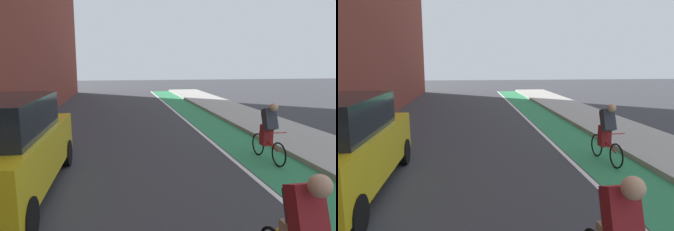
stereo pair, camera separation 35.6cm
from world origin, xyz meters
TOP-DOWN VIEW (x-y plane):
  - ground_plane at (0.00, 13.74)m, footprint 78.05×78.05m
  - bike_lane_paint at (3.19, 15.74)m, footprint 1.60×35.48m
  - lane_divider_stripe at (2.29, 15.74)m, footprint 0.12×35.48m
  - sidewalk_right at (5.32, 15.74)m, footprint 2.65×35.48m
  - parked_suv_yellow_cab at (-2.95, 11.04)m, footprint 1.86×4.59m
  - cyclist_trailing at (3.19, 12.38)m, footprint 0.48×1.68m

SIDE VIEW (x-z plane):
  - ground_plane at x=0.00m, z-range 0.00..0.00m
  - bike_lane_paint at x=3.19m, z-range 0.00..0.00m
  - lane_divider_stripe at x=2.29m, z-range 0.00..0.00m
  - sidewalk_right at x=5.32m, z-range 0.00..0.14m
  - cyclist_trailing at x=3.19m, z-range 0.05..1.64m
  - parked_suv_yellow_cab at x=-2.95m, z-range 0.03..2.01m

